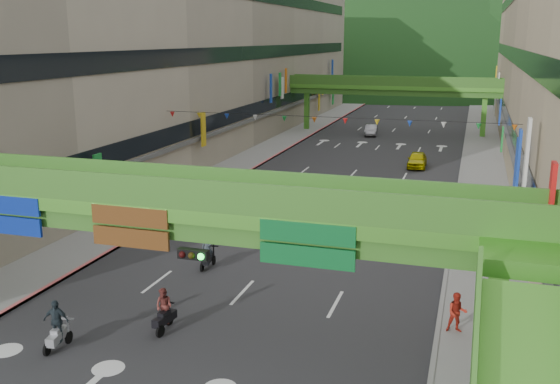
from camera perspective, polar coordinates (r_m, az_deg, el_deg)
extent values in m
cube|color=#28282B|center=(65.53, 8.38, 3.47)|extent=(18.00, 140.00, 0.02)
cube|color=gray|center=(68.05, -0.82, 4.06)|extent=(4.00, 140.00, 0.15)
cube|color=gray|center=(64.78, 18.03, 2.86)|extent=(4.00, 140.00, 0.15)
cube|color=#CC5959|center=(67.49, 0.72, 3.99)|extent=(0.20, 140.00, 0.18)
cube|color=gray|center=(64.77, 16.36, 3.00)|extent=(0.20, 140.00, 0.18)
cube|color=#9E937F|center=(69.99, -7.22, 11.99)|extent=(12.00, 95.00, 19.00)
cube|color=black|center=(68.10, -2.41, 7.56)|extent=(0.08, 90.25, 1.40)
cube|color=black|center=(67.70, -2.46, 12.61)|extent=(0.08, 90.25, 1.40)
cube|color=black|center=(64.23, 20.06, 6.35)|extent=(0.08, 90.25, 1.40)
cube|color=black|center=(63.80, 20.51, 11.69)|extent=(0.08, 90.25, 1.40)
cube|color=#4C9E2D|center=(22.85, -9.00, -1.44)|extent=(28.00, 2.20, 0.50)
cube|color=#387223|center=(23.01, -8.94, -2.88)|extent=(28.00, 1.76, 0.70)
cube|color=#4C9E2D|center=(21.84, 18.94, -12.19)|extent=(0.60, 0.60, 4.80)
cube|color=#387223|center=(21.75, -10.28, -0.09)|extent=(28.00, 0.12, 1.10)
cube|color=#387223|center=(23.56, -7.96, 1.08)|extent=(28.00, 0.12, 1.10)
cube|color=navy|center=(25.67, -23.18, -2.09)|extent=(2.40, 0.12, 1.50)
cube|color=#593314|center=(22.81, -13.53, -3.26)|extent=(3.00, 0.12, 1.50)
cube|color=#0C5926|center=(20.36, 2.48, -4.96)|extent=(3.20, 0.12, 1.50)
cube|color=black|center=(21.75, -7.93, -5.65)|extent=(1.10, 0.28, 0.35)
cube|color=#4C9E2D|center=(79.55, 10.27, 9.39)|extent=(28.00, 2.20, 0.50)
cube|color=#387223|center=(79.60, 10.25, 8.96)|extent=(28.00, 1.76, 0.70)
cube|color=#4C9E2D|center=(81.97, 2.46, 7.37)|extent=(0.60, 0.60, 4.80)
cube|color=#4C9E2D|center=(79.27, 18.12, 6.48)|extent=(0.60, 0.60, 4.80)
cube|color=#387223|center=(78.47, 10.20, 9.92)|extent=(28.00, 0.12, 1.10)
cube|color=#387223|center=(80.53, 10.39, 10.01)|extent=(28.00, 0.12, 1.10)
ellipsoid|color=#1C4419|center=(175.88, 9.29, 9.92)|extent=(168.00, 140.00, 112.00)
ellipsoid|color=#1C4419|center=(194.65, 22.06, 9.47)|extent=(208.00, 176.00, 128.00)
cylinder|color=black|center=(45.16, 4.57, 6.84)|extent=(26.00, 0.03, 0.03)
cone|color=red|center=(49.45, -9.81, 7.00)|extent=(0.36, 0.36, 0.40)
cone|color=gold|center=(48.46, -7.39, 6.95)|extent=(0.36, 0.36, 0.40)
cone|color=#193FB2|center=(47.57, -4.88, 6.89)|extent=(0.36, 0.36, 0.40)
cone|color=silver|center=(46.76, -2.28, 6.81)|extent=(0.36, 0.36, 0.40)
cone|color=#198C33|center=(46.05, 0.40, 6.71)|extent=(0.36, 0.36, 0.40)
cone|color=orange|center=(45.45, 3.16, 6.59)|extent=(0.36, 0.36, 0.40)
cone|color=red|center=(44.95, 5.99, 6.45)|extent=(0.36, 0.36, 0.40)
cone|color=gold|center=(44.56, 8.87, 6.30)|extent=(0.36, 0.36, 0.40)
cone|color=#193FB2|center=(44.29, 11.79, 6.13)|extent=(0.36, 0.36, 0.40)
cone|color=silver|center=(44.13, 14.74, 5.94)|extent=(0.36, 0.36, 0.40)
cone|color=#198C33|center=(44.09, 17.70, 5.73)|extent=(0.36, 0.36, 0.40)
cone|color=orange|center=(44.17, 20.65, 5.51)|extent=(0.36, 0.36, 0.40)
cube|color=black|center=(32.94, -6.61, -6.03)|extent=(0.57, 1.34, 0.35)
cube|color=black|center=(32.85, -6.63, -5.62)|extent=(0.39, 0.59, 0.18)
cube|color=black|center=(33.20, -6.11, -4.93)|extent=(0.55, 0.16, 0.06)
cylinder|color=black|center=(33.47, -6.07, -6.23)|extent=(0.19, 0.51, 0.50)
cylinder|color=black|center=(32.62, -7.14, -6.81)|extent=(0.19, 0.51, 0.50)
imported|color=#38424B|center=(32.74, -6.64, -5.03)|extent=(0.65, 0.48, 1.61)
cube|color=black|center=(26.47, -10.51, -11.32)|extent=(0.53, 1.34, 0.35)
cube|color=black|center=(26.37, -10.54, -10.83)|extent=(0.38, 0.59, 0.18)
cube|color=black|center=(26.74, -10.16, -9.86)|extent=(0.55, 0.14, 0.06)
cylinder|color=black|center=(27.07, -10.09, -11.41)|extent=(0.17, 0.51, 0.50)
cylinder|color=black|center=(26.14, -10.89, -12.41)|extent=(0.17, 0.51, 0.50)
imported|color=brown|center=(26.24, -10.57, -10.22)|extent=(0.81, 0.67, 1.51)
cube|color=gray|center=(26.12, -19.68, -12.30)|extent=(0.58, 1.34, 0.35)
cube|color=gray|center=(26.01, -19.72, -11.81)|extent=(0.39, 0.59, 0.18)
cube|color=gray|center=(26.24, -18.88, -10.90)|extent=(0.55, 0.16, 0.06)
cylinder|color=black|center=(26.58, -18.74, -12.47)|extent=(0.19, 0.51, 0.50)
cylinder|color=black|center=(25.93, -20.53, -13.32)|extent=(0.19, 0.51, 0.50)
imported|color=#212C32|center=(25.85, -19.80, -11.01)|extent=(1.05, 0.58, 1.69)
cube|color=maroon|center=(43.03, -2.54, -1.15)|extent=(0.58, 1.34, 0.35)
cube|color=maroon|center=(42.97, -2.54, -0.83)|extent=(0.39, 0.59, 0.18)
cube|color=maroon|center=(43.37, -2.18, -0.35)|extent=(0.55, 0.16, 0.06)
cylinder|color=black|center=(43.57, -2.17, -1.37)|extent=(0.19, 0.51, 0.50)
cylinder|color=black|center=(42.66, -2.90, -1.71)|extent=(0.19, 0.51, 0.50)
imported|color=#45444C|center=(42.87, -2.55, -0.30)|extent=(0.93, 0.69, 1.72)
cube|color=black|center=(39.88, 15.06, -2.86)|extent=(1.32, 0.45, 0.35)
cube|color=black|center=(39.81, 15.09, -2.51)|extent=(0.57, 0.34, 0.18)
cube|color=black|center=(39.69, 15.90, -2.24)|extent=(0.10, 0.55, 0.06)
cylinder|color=black|center=(39.92, 15.82, -3.34)|extent=(0.51, 0.14, 0.50)
cylinder|color=black|center=(40.03, 14.26, -3.19)|extent=(0.51, 0.14, 0.50)
cube|color=black|center=(42.00, 15.21, -2.02)|extent=(1.32, 0.45, 0.35)
cube|color=black|center=(41.93, 15.23, -1.69)|extent=(0.57, 0.34, 0.18)
cube|color=black|center=(41.82, 16.00, -1.43)|extent=(0.10, 0.55, 0.06)
cylinder|color=black|center=(42.03, 15.92, -2.49)|extent=(0.51, 0.14, 0.50)
cylinder|color=black|center=(42.14, 14.44, -2.35)|extent=(0.51, 0.14, 0.50)
cube|color=black|center=(44.12, 15.33, -1.27)|extent=(1.32, 0.45, 0.35)
cube|color=black|center=(44.06, 15.35, -0.96)|extent=(0.57, 0.34, 0.18)
cube|color=black|center=(43.95, 16.08, -0.70)|extent=(0.10, 0.55, 0.06)
cylinder|color=black|center=(44.15, 16.01, -1.71)|extent=(0.51, 0.14, 0.50)
cylinder|color=black|center=(44.26, 14.60, -1.58)|extent=(0.51, 0.14, 0.50)
cube|color=black|center=(46.25, 15.45, -0.58)|extent=(1.32, 0.45, 0.35)
cube|color=black|center=(46.19, 15.47, -0.28)|extent=(0.57, 0.34, 0.18)
cube|color=black|center=(46.08, 16.16, -0.04)|extent=(0.10, 0.55, 0.06)
cylinder|color=black|center=(46.28, 16.10, -1.01)|extent=(0.51, 0.14, 0.50)
cylinder|color=black|center=(46.38, 14.75, -0.88)|extent=(0.51, 0.14, 0.50)
cube|color=black|center=(48.39, 15.55, 0.04)|extent=(1.32, 0.45, 0.35)
cube|color=black|center=(48.33, 15.57, 0.33)|extent=(0.57, 0.34, 0.18)
cube|color=black|center=(48.23, 16.24, 0.56)|extent=(0.10, 0.55, 0.06)
cylinder|color=black|center=(48.41, 16.17, -0.36)|extent=(0.51, 0.14, 0.50)
cylinder|color=black|center=(48.52, 14.88, -0.25)|extent=(0.51, 0.14, 0.50)
imported|color=gray|center=(78.05, 8.33, 5.62)|extent=(1.82, 4.15, 1.33)
imported|color=#C6BC08|center=(59.34, 12.43, 2.89)|extent=(1.80, 4.23, 1.42)
imported|color=#AC2618|center=(26.59, 15.86, -10.85)|extent=(0.91, 0.77, 1.66)
imported|color=black|center=(33.98, 20.36, -5.71)|extent=(0.97, 0.41, 1.66)
imported|color=#3C5462|center=(43.41, 18.28, -1.26)|extent=(0.98, 0.83, 1.78)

